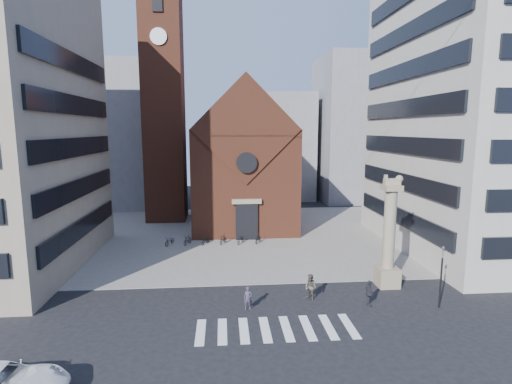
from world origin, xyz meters
TOP-DOWN VIEW (x-y plane):
  - ground at (0.00, 0.00)m, footprint 120.00×120.00m
  - piazza at (0.00, 19.00)m, footprint 46.00×30.00m
  - zebra_crossing at (0.55, -3.00)m, footprint 10.20×3.20m
  - church at (0.00, 25.04)m, footprint 12.00×16.65m
  - campanile at (-10.00, 28.00)m, footprint 5.50×5.50m
  - building_right at (24.00, 12.00)m, footprint 18.00×22.00m
  - bg_block_left at (-20.00, 40.00)m, footprint 16.00×14.00m
  - bg_block_mid at (6.00, 45.00)m, footprint 14.00×12.00m
  - bg_block_right at (22.00, 42.00)m, footprint 16.00×14.00m
  - lion_column at (10.01, 3.00)m, footprint 1.63×1.60m
  - traffic_light at (12.00, -1.00)m, footprint 0.13×0.16m
  - pedestrian_0 at (-0.97, -0.18)m, footprint 0.60×0.41m
  - pedestrian_1 at (3.55, 0.96)m, footprint 1.13×1.15m
  - pedestrian_2 at (7.33, -0.29)m, footprint 0.52×1.08m
  - scooter_0 at (-8.14, 15.45)m, footprint 1.25×1.78m
  - scooter_1 at (-6.29, 15.45)m, footprint 1.11×1.68m
  - scooter_2 at (-4.44, 15.45)m, footprint 1.25×1.78m
  - scooter_3 at (-2.59, 15.45)m, footprint 1.11×1.68m
  - scooter_4 at (-0.74, 15.45)m, footprint 1.25×1.78m
  - scooter_5 at (1.11, 15.45)m, footprint 1.11×1.68m

SIDE VIEW (x-z plane):
  - ground at x=0.00m, z-range 0.00..0.00m
  - zebra_crossing at x=0.55m, z-range 0.00..0.01m
  - piazza at x=0.00m, z-range 0.00..0.05m
  - scooter_0 at x=-8.14m, z-range 0.05..0.94m
  - scooter_2 at x=-4.44m, z-range 0.05..0.94m
  - scooter_4 at x=-0.74m, z-range 0.05..0.94m
  - scooter_1 at x=-6.29m, z-range 0.05..1.04m
  - scooter_3 at x=-2.59m, z-range 0.05..1.04m
  - scooter_5 at x=1.11m, z-range 0.05..1.04m
  - pedestrian_0 at x=-0.97m, z-range 0.00..1.59m
  - pedestrian_2 at x=7.33m, z-range 0.00..1.80m
  - pedestrian_1 at x=3.55m, z-range 0.00..1.87m
  - traffic_light at x=12.00m, z-range 0.14..4.44m
  - lion_column at x=10.01m, z-range -0.88..7.79m
  - church at x=0.00m, z-range -1.02..16.98m
  - bg_block_mid at x=6.00m, z-range 0.00..18.00m
  - bg_block_left at x=-20.00m, z-range 0.00..22.00m
  - bg_block_right at x=22.00m, z-range 0.00..24.00m
  - campanile at x=-10.00m, z-range 0.14..31.34m
  - building_right at x=24.00m, z-range 0.00..32.00m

